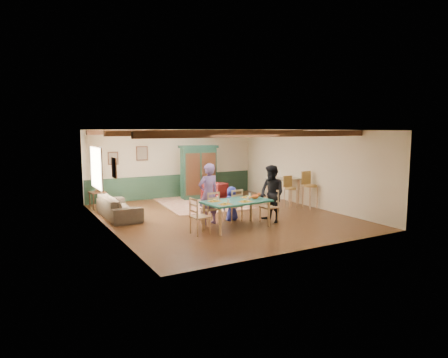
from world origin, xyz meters
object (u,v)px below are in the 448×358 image
dining_chair_far_right (233,205)px  cat (255,196)px  dining_chair_far_left (210,208)px  counter_table (283,191)px  dining_chair_end_left (200,216)px  table_lamp (97,184)px  dining_chair_end_right (269,206)px  bar_stool_left (290,192)px  bar_stool_right (310,190)px  dining_table (237,214)px  sofa (119,207)px  person_woman (272,194)px  armchair (215,192)px  end_table (98,200)px  person_child (232,204)px  armoire (199,172)px  person_man (208,194)px

dining_chair_far_right → cat: dining_chair_far_right is taller
dining_chair_far_right → dining_chair_far_left: bearing=0.0°
dining_chair_far_left → counter_table: bearing=-164.0°
dining_chair_end_left → table_lamp: size_ratio=1.78×
cat → dining_chair_end_right: bearing=9.5°
bar_stool_left → bar_stool_right: 0.67m
dining_chair_far_right → cat: (0.23, -0.82, 0.37)m
dining_table → dining_chair_end_left: 1.18m
dining_chair_far_right → dining_chair_end_right: size_ratio=1.00×
sofa → bar_stool_right: bearing=-106.9°
dining_table → person_woman: 1.36m
dining_chair_end_left → sofa: size_ratio=0.43×
dining_chair_far_left → bar_stool_right: 4.08m
armchair → end_table: armchair is taller
counter_table → bar_stool_right: (0.36, -1.05, 0.16)m
dining_chair_end_left → bar_stool_left: (4.21, 1.57, 0.07)m
end_table → table_lamp: bearing=0.0°
dining_chair_end_left → person_child: 1.78m
cat → sofa: (-3.10, 2.95, -0.53)m
dining_table → bar_stool_left: size_ratio=1.66×
dining_chair_end_right → cat: size_ratio=2.64×
person_woman → armoire: armoire is taller
dining_chair_end_left → person_man: bearing=-43.2°
sofa → armchair: bearing=-76.4°
dining_chair_far_left → person_child: (0.81, 0.16, 0.03)m
dining_chair_end_left → sofa: 3.30m
dining_table → cat: size_ratio=5.00×
dining_chair_end_left → person_man: size_ratio=0.55×
dining_chair_end_right → armoire: (-0.07, 4.65, 0.56)m
person_child → table_lamp: (-3.16, 3.72, 0.35)m
person_man → person_child: size_ratio=1.72×
armchair → sofa: armchair is taller
table_lamp → counter_table: table_lamp is taller
dining_chair_end_left → person_child: (1.51, 0.96, 0.03)m
dining_chair_far_left → bar_stool_left: size_ratio=0.87×
table_lamp → bar_stool_left: table_lamp is taller
armoire → dining_chair_far_right: bearing=-95.3°
counter_table → person_child: bearing=-156.2°
dining_chair_end_right → person_woman: size_ratio=0.58×
dining_chair_end_right → bar_stool_left: size_ratio=0.87×
person_child → sofa: (-2.86, 2.05, -0.18)m
person_man → bar_stool_left: size_ratio=1.59×
person_child → cat: (0.24, -0.90, 0.35)m
person_man → end_table: person_man is taller
armoire → end_table: size_ratio=3.50×
end_table → bar_stool_left: size_ratio=0.54×
dining_chair_end_right → bar_stool_right: bearing=106.8°
sofa → end_table: 1.70m
sofa → dining_chair_far_right: bearing=-127.0°
dining_table → cat: (0.57, -0.05, 0.48)m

